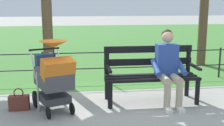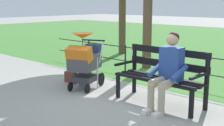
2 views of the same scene
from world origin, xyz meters
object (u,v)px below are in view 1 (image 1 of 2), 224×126
object	(u,v)px
park_bench	(150,72)
stroller	(53,75)
person_on_bench	(168,66)
handbag	(19,102)

from	to	relation	value
park_bench	stroller	xyz separation A→B (m)	(1.65, 0.31, 0.07)
person_on_bench	handbag	size ratio (longest dim) A/B	3.45
person_on_bench	handbag	bearing A→B (deg)	-0.73
person_on_bench	stroller	bearing A→B (deg)	2.72
park_bench	handbag	world-z (taller)	park_bench
park_bench	person_on_bench	distance (m)	0.37
park_bench	person_on_bench	size ratio (longest dim) A/B	1.26
park_bench	person_on_bench	bearing A→B (deg)	138.10
park_bench	person_on_bench	world-z (taller)	person_on_bench
park_bench	stroller	distance (m)	1.69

